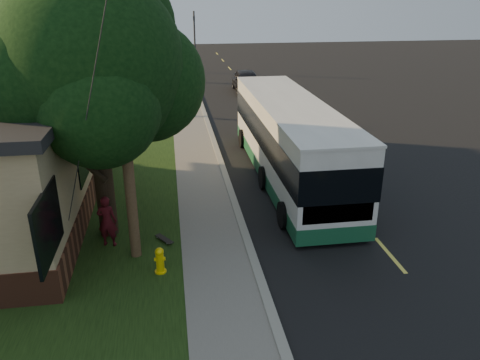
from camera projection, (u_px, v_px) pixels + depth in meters
name	position (u px, v px, depth m)	size (l,w,h in m)	color
ground	(255.00, 266.00, 13.07)	(120.00, 120.00, 0.00)	black
road	(299.00, 149.00, 22.79)	(8.00, 80.00, 0.01)	black
curb	(217.00, 152.00, 22.21)	(0.25, 80.00, 0.12)	gray
sidewalk	(196.00, 153.00, 22.08)	(2.00, 80.00, 0.08)	slate
grass_verge	(120.00, 157.00, 21.59)	(5.00, 80.00, 0.07)	black
fire_hydrant	(160.00, 260.00, 12.54)	(0.32, 0.32, 0.74)	yellow
utility_pole	(121.00, 98.00, 11.78)	(2.86, 3.21, 9.07)	#473321
leafy_tree	(92.00, 68.00, 12.98)	(6.30, 6.00, 7.80)	black
bare_tree_near	(145.00, 80.00, 28.27)	(1.38, 1.21, 4.31)	black
bare_tree_far	(156.00, 57.00, 39.40)	(1.38, 1.21, 4.03)	black
traffic_signal	(195.00, 38.00, 43.12)	(0.18, 0.22, 5.50)	#2D2D30
transit_bus	(289.00, 138.00, 18.65)	(2.70, 11.72, 3.17)	silver
skateboarder	(107.00, 221.00, 13.74)	(0.58, 0.38, 1.59)	#490E15
skateboard_main	(164.00, 239.00, 14.25)	(0.59, 0.74, 0.07)	black
dumpster	(36.00, 150.00, 20.25)	(1.99, 1.79, 1.45)	black
distant_car	(247.00, 81.00, 35.50)	(1.93, 4.79, 1.63)	black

